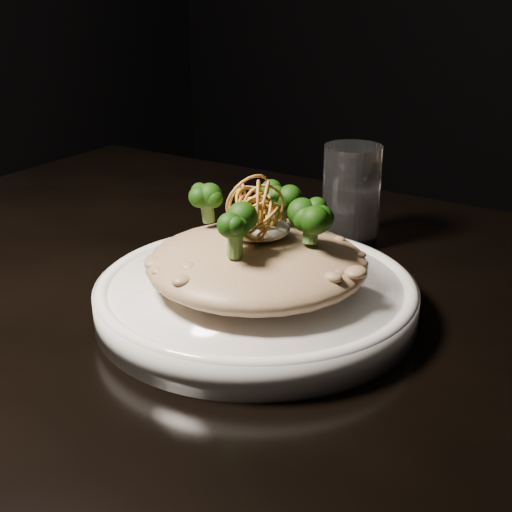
{
  "coord_description": "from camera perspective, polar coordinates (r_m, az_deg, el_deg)",
  "views": [
    {
      "loc": [
        0.31,
        -0.48,
        1.04
      ],
      "look_at": [
        0.0,
        -0.01,
        0.81
      ],
      "focal_mm": 50.0,
      "sensor_mm": 36.0,
      "label": 1
    }
  ],
  "objects": [
    {
      "name": "shallots",
      "position": [
        0.59,
        -0.18,
        4.41
      ],
      "size": [
        0.06,
        0.06,
        0.04
      ],
      "primitive_type": null,
      "color": "#8C5D1D",
      "rests_on": "cheese"
    },
    {
      "name": "table",
      "position": [
        0.68,
        0.08,
        -10.51
      ],
      "size": [
        1.1,
        0.8,
        0.75
      ],
      "color": "black",
      "rests_on": "ground"
    },
    {
      "name": "drinking_glass",
      "position": [
        0.78,
        7.63,
        4.79
      ],
      "size": [
        0.08,
        0.08,
        0.11
      ],
      "primitive_type": "cylinder",
      "rotation": [
        0.0,
        0.0,
        -0.25
      ],
      "color": "silver",
      "rests_on": "table"
    },
    {
      "name": "risotto",
      "position": [
        0.61,
        0.08,
        -0.55
      ],
      "size": [
        0.19,
        0.19,
        0.04
      ],
      "primitive_type": "ellipsoid",
      "color": "brown",
      "rests_on": "plate"
    },
    {
      "name": "plate",
      "position": [
        0.63,
        0.0,
        -3.43
      ],
      "size": [
        0.28,
        0.28,
        0.03
      ],
      "primitive_type": "cylinder",
      "color": "white",
      "rests_on": "table"
    },
    {
      "name": "broccoli",
      "position": [
        0.6,
        -0.22,
        3.69
      ],
      "size": [
        0.13,
        0.13,
        0.05
      ],
      "primitive_type": null,
      "color": "black",
      "rests_on": "risotto"
    },
    {
      "name": "cheese",
      "position": [
        0.61,
        0.28,
        2.2
      ],
      "size": [
        0.05,
        0.05,
        0.01
      ],
      "primitive_type": "ellipsoid",
      "color": "silver",
      "rests_on": "risotto"
    }
  ]
}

